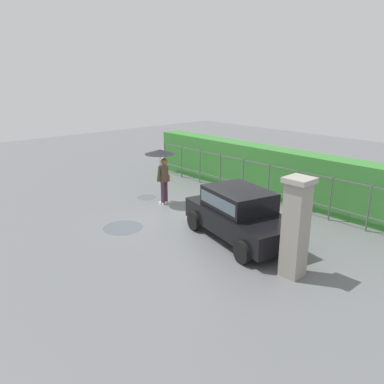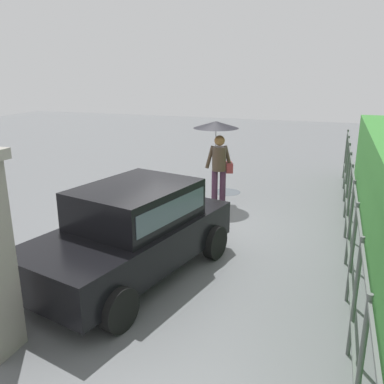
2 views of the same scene
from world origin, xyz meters
The scene contains 8 objects.
ground_plane centered at (0.00, 0.00, 0.00)m, with size 40.00×40.00×0.00m, color slate.
car centered at (2.28, -0.05, 0.80)m, with size 3.97×2.51×1.48m.
pedestrian centered at (-1.72, 0.22, 1.53)m, with size 1.09×1.09×2.04m.
gate_pillar centered at (4.56, -0.74, 1.24)m, with size 0.60×0.60×2.42m.
fence_section centered at (0.18, 3.24, 0.83)m, with size 11.24×0.05×1.50m.
hedge_row centered at (0.18, 4.02, 0.95)m, with size 12.19×0.90×1.90m, color #387F33.
puddle_near centered at (-0.69, -2.14, 0.00)m, with size 1.24×1.24×0.00m, color #4C545B.
puddle_far centered at (-2.74, 0.22, 0.00)m, with size 0.74×0.74×0.00m, color #4C545B.
Camera 1 is at (9.07, -7.99, 4.60)m, focal length 35.85 mm.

